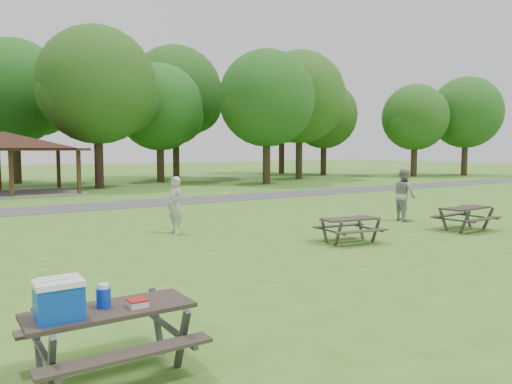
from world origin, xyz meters
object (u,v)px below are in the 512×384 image
object	(u,v)px
picnic_table_middle	(350,224)
frisbee_thrower	(175,205)
frisbee_catcher	(404,195)
picnic_table_near	(94,315)

from	to	relation	value
picnic_table_middle	frisbee_thrower	distance (m)	5.56
frisbee_thrower	picnic_table_middle	bearing A→B (deg)	33.20
frisbee_catcher	picnic_table_near	bearing A→B (deg)	134.93
picnic_table_middle	picnic_table_near	bearing A→B (deg)	-151.90
picnic_table_middle	frisbee_catcher	xyz separation A→B (m)	(4.84, 2.08, 0.45)
picnic_table_near	frisbee_catcher	bearing A→B (deg)	26.40
picnic_table_near	picnic_table_middle	bearing A→B (deg)	28.10
picnic_table_near	frisbee_thrower	xyz separation A→B (m)	(5.07, 8.85, 0.14)
frisbee_thrower	picnic_table_near	bearing A→B (deg)	-36.92
frisbee_thrower	frisbee_catcher	world-z (taller)	frisbee_catcher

